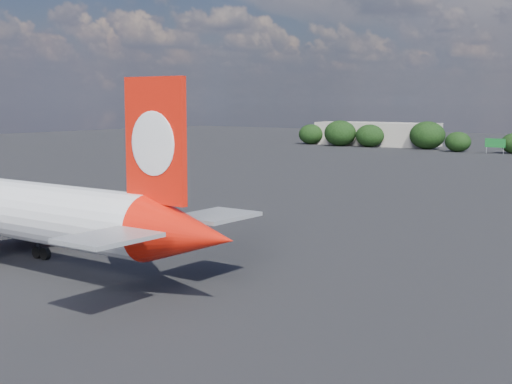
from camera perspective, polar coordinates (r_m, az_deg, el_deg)
The scene contains 4 objects.
ground at distance 109.20m, azimuth 8.36°, elevation -0.96°, with size 500.00×500.00×0.00m, color black.
qantas_airliner at distance 71.88m, azimuth -19.47°, elevation -1.31°, with size 53.11×50.39×17.40m.
terminal_building at distance 255.45m, azimuth 9.66°, elevation 4.60°, with size 42.00×16.00×8.00m.
highway_sign at distance 222.59m, azimuth 18.59°, elevation 3.72°, with size 6.00×0.30×4.50m.
Camera 1 is at (51.21, -35.19, 15.53)m, focal length 50.00 mm.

